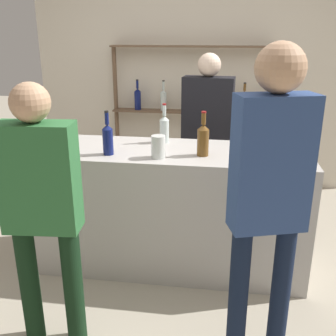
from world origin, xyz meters
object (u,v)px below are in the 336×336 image
object	(u,v)px
counter_bottle_2	(108,138)
server_behind_counter	(207,127)
counter_bottle_1	(203,139)
cork_jar	(158,147)
counter_bottle_0	(164,128)
wine_glass	(267,134)
customer_left	(42,202)
customer_right	(269,188)

from	to	relation	value
counter_bottle_2	server_behind_counter	distance (m)	1.27
counter_bottle_1	cork_jar	size ratio (longest dim) A/B	2.01
counter_bottle_0	cork_jar	xyz separation A→B (m)	(0.02, -0.41, -0.04)
cork_jar	counter_bottle_2	bearing A→B (deg)	176.08
counter_bottle_2	wine_glass	size ratio (longest dim) A/B	1.96
counter_bottle_1	server_behind_counter	bearing A→B (deg)	90.89
server_behind_counter	cork_jar	bearing A→B (deg)	-9.76
cork_jar	server_behind_counter	size ratio (longest dim) A/B	0.10
wine_glass	customer_left	world-z (taller)	customer_left
counter_bottle_1	server_behind_counter	distance (m)	1.00
counter_bottle_1	counter_bottle_0	bearing A→B (deg)	136.65
customer_right	counter_bottle_2	bearing A→B (deg)	36.42
customer_left	server_behind_counter	bearing A→B (deg)	-28.50
cork_jar	customer_right	size ratio (longest dim) A/B	0.09
customer_left	server_behind_counter	xyz separation A→B (m)	(0.82, 1.86, 0.02)
wine_glass	cork_jar	xyz separation A→B (m)	(-0.78, -0.33, -0.04)
counter_bottle_2	server_behind_counter	world-z (taller)	server_behind_counter
wine_glass	customer_right	size ratio (longest dim) A/B	0.09
customer_right	counter_bottle_1	bearing A→B (deg)	6.89
counter_bottle_0	customer_right	distance (m)	1.38
cork_jar	customer_left	xyz separation A→B (m)	(-0.53, -0.77, -0.11)
counter_bottle_0	cork_jar	size ratio (longest dim) A/B	1.96
counter_bottle_0	counter_bottle_2	world-z (taller)	counter_bottle_2
counter_bottle_2	customer_right	size ratio (longest dim) A/B	0.18
server_behind_counter	counter_bottle_1	bearing A→B (deg)	6.22
wine_glass	cork_jar	world-z (taller)	wine_glass
counter_bottle_2	customer_left	bearing A→B (deg)	-100.57
counter_bottle_1	customer_right	bearing A→B (deg)	-66.02
counter_bottle_1	wine_glass	world-z (taller)	counter_bottle_1
wine_glass	customer_left	bearing A→B (deg)	-139.69
customer_left	server_behind_counter	size ratio (longest dim) A/B	0.97
cork_jar	customer_right	xyz separation A→B (m)	(0.69, -0.77, 0.04)
counter_bottle_0	wine_glass	world-z (taller)	counter_bottle_0
cork_jar	customer_left	bearing A→B (deg)	-124.20
counter_bottle_2	customer_right	bearing A→B (deg)	-36.49
counter_bottle_0	counter_bottle_1	distance (m)	0.45
customer_left	wine_glass	bearing A→B (deg)	-54.46
counter_bottle_2	customer_right	xyz separation A→B (m)	(1.07, -0.79, -0.00)
counter_bottle_0	cork_jar	world-z (taller)	counter_bottle_0
counter_bottle_1	customer_left	bearing A→B (deg)	-133.76
cork_jar	counter_bottle_1	bearing A→B (deg)	17.69
wine_glass	customer_left	size ratio (longest dim) A/B	0.10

